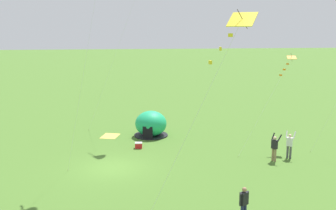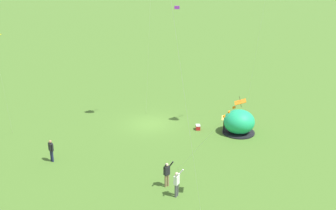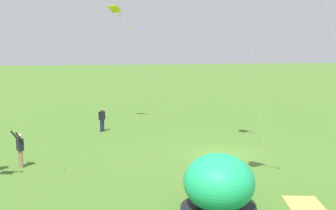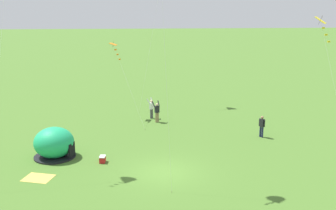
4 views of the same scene
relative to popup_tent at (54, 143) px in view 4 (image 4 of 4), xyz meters
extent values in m
plane|color=#477028|center=(7.37, -3.10, -1.00)|extent=(300.00, 300.00, 0.00)
ellipsoid|color=#1EAD6B|center=(-0.01, 0.00, 0.05)|extent=(2.70, 2.60, 2.10)
cylinder|color=black|center=(-0.01, 0.00, -0.95)|extent=(2.81, 2.81, 0.10)
cube|color=black|center=(1.21, -0.37, -0.45)|extent=(0.35, 0.80, 1.10)
cube|color=gold|center=(-0.34, -3.38, -0.99)|extent=(2.00, 1.74, 0.01)
cube|color=red|center=(3.33, -1.21, -0.81)|extent=(0.41, 0.55, 0.38)
cube|color=white|center=(3.33, -1.21, -0.59)|extent=(0.42, 0.56, 0.06)
cylinder|color=#4C4C51|center=(6.92, 8.85, -0.56)|extent=(0.15, 0.15, 0.88)
cylinder|color=#4C4C51|center=(7.05, 9.00, -0.56)|extent=(0.15, 0.15, 0.88)
cube|color=white|center=(6.98, 8.93, 0.18)|extent=(0.42, 0.45, 0.60)
sphere|color=beige|center=(6.98, 8.93, 0.61)|extent=(0.22, 0.22, 0.22)
cylinder|color=white|center=(6.70, 8.81, 0.65)|extent=(0.37, 0.26, 0.50)
cylinder|color=white|center=(7.03, 9.23, 0.65)|extent=(0.32, 0.34, 0.50)
cylinder|color=#8C7251|center=(7.34, 7.62, -0.56)|extent=(0.15, 0.15, 0.88)
cylinder|color=#8C7251|center=(7.51, 7.72, -0.56)|extent=(0.15, 0.15, 0.88)
cube|color=black|center=(7.43, 7.67, 0.18)|extent=(0.45, 0.40, 0.60)
sphere|color=beige|center=(7.43, 7.67, 0.61)|extent=(0.22, 0.22, 0.22)
cylinder|color=black|center=(7.12, 7.67, 0.65)|extent=(0.31, 0.35, 0.50)
cylinder|color=black|center=(7.58, 7.93, 0.65)|extent=(0.21, 0.39, 0.50)
cylinder|color=#1E2347|center=(15.35, 3.03, -0.56)|extent=(0.15, 0.15, 0.88)
cylinder|color=#1E2347|center=(15.46, 2.86, -0.56)|extent=(0.15, 0.15, 0.88)
cube|color=black|center=(15.41, 2.95, 0.18)|extent=(0.41, 0.45, 0.60)
sphere|color=#9E7051|center=(15.41, 2.95, 0.61)|extent=(0.22, 0.22, 0.22)
cylinder|color=black|center=(15.27, 3.16, 0.18)|extent=(0.09, 0.09, 0.58)
cylinder|color=black|center=(15.54, 2.74, 0.18)|extent=(0.09, 0.09, 0.58)
cylinder|color=silver|center=(4.96, 7.90, 2.34)|extent=(2.67, 4.72, 6.68)
cylinder|color=brown|center=(6.29, 5.54, -0.97)|extent=(0.03, 0.03, 0.06)
cube|color=orange|center=(3.63, 10.25, 5.68)|extent=(0.77, 0.79, 0.22)
cylinder|color=#332314|center=(3.63, 10.25, 5.69)|extent=(0.12, 0.20, 0.61)
cube|color=orange|center=(3.85, 9.87, 5.22)|extent=(0.21, 0.14, 0.12)
cube|color=orange|center=(4.03, 9.55, 4.83)|extent=(0.18, 0.19, 0.12)
cube|color=orange|center=(4.21, 9.23, 4.44)|extent=(0.18, 0.19, 0.12)
cylinder|color=silver|center=(-2.11, -2.53, 6.34)|extent=(0.82, 5.54, 14.68)
cylinder|color=silver|center=(7.23, 13.44, 5.95)|extent=(2.75, 4.70, 13.90)
cylinder|color=brown|center=(5.86, 11.10, -0.97)|extent=(0.03, 0.03, 0.06)
cylinder|color=silver|center=(19.11, -0.73, 3.55)|extent=(0.86, 4.50, 9.09)
cube|color=yellow|center=(18.68, 1.52, 8.09)|extent=(1.11, 1.14, 0.49)
cylinder|color=#332314|center=(18.68, 1.52, 8.10)|extent=(0.10, 0.41, 0.64)
cube|color=yellow|center=(18.76, 1.10, 7.57)|extent=(0.21, 0.12, 0.12)
cube|color=yellow|center=(18.83, 0.76, 7.13)|extent=(0.21, 0.09, 0.12)
cube|color=yellow|center=(18.89, 0.41, 6.69)|extent=(0.20, 0.08, 0.12)
cylinder|color=silver|center=(7.30, -4.61, 5.58)|extent=(0.46, 2.58, 13.15)
cylinder|color=brown|center=(7.52, -5.90, -0.97)|extent=(0.03, 0.03, 0.06)
camera|label=1|loc=(31.57, -2.63, 7.78)|focal=42.00mm
camera|label=2|loc=(10.67, 30.11, 13.05)|focal=42.00mm
camera|label=3|loc=(-12.95, 5.21, 4.80)|focal=42.00mm
camera|label=4|loc=(5.72, -25.77, 9.17)|focal=42.00mm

